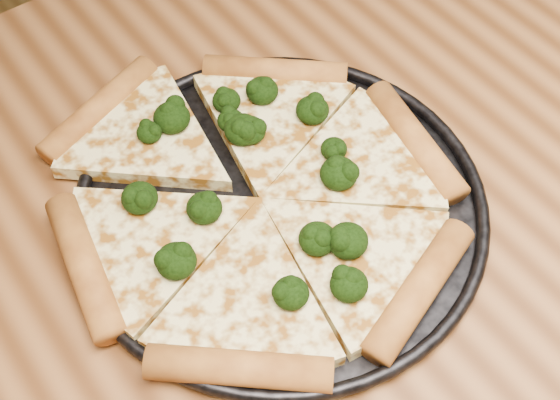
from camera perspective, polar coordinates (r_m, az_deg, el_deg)
dining_table at (r=0.72m, az=5.09°, el=-8.04°), size 1.20×0.90×0.75m
pizza_pan at (r=0.65m, az=0.00°, el=-0.43°), size 0.35×0.35×0.02m
pizza at (r=0.65m, az=-1.86°, el=0.23°), size 0.35×0.38×0.03m
broccoli_florets at (r=0.64m, az=-1.77°, el=1.78°), size 0.21×0.25×0.02m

